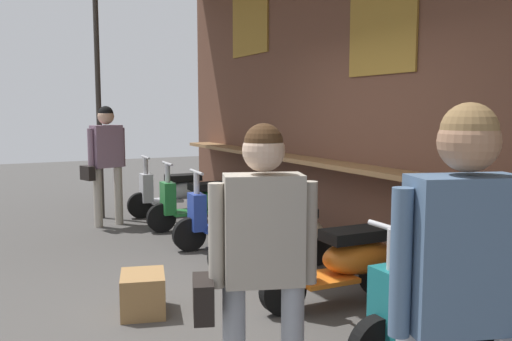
# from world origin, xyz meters

# --- Properties ---
(ground_plane) EXTENTS (28.18, 28.18, 0.00)m
(ground_plane) POSITION_xyz_m (0.00, 0.00, 0.00)
(ground_plane) COLOR #474442
(market_stall_facade) EXTENTS (10.06, 2.28, 3.90)m
(market_stall_facade) POSITION_xyz_m (0.00, 1.89, 2.14)
(market_stall_facade) COLOR brown
(market_stall_facade) RESTS_ON ground_plane
(scooter_silver) EXTENTS (0.46, 1.40, 0.97)m
(scooter_silver) POSITION_xyz_m (-3.92, 1.08, 0.39)
(scooter_silver) COLOR #B2B5BA
(scooter_silver) RESTS_ON ground_plane
(scooter_green) EXTENTS (0.46, 1.40, 0.97)m
(scooter_green) POSITION_xyz_m (-2.82, 1.08, 0.39)
(scooter_green) COLOR #237533
(scooter_green) RESTS_ON ground_plane
(scooter_blue) EXTENTS (0.49, 1.40, 0.97)m
(scooter_blue) POSITION_xyz_m (-1.69, 1.08, 0.39)
(scooter_blue) COLOR #233D9E
(scooter_blue) RESTS_ON ground_plane
(scooter_cream) EXTENTS (0.47, 1.40, 0.97)m
(scooter_cream) POSITION_xyz_m (-0.58, 1.08, 0.39)
(scooter_cream) COLOR beige
(scooter_cream) RESTS_ON ground_plane
(scooter_orange) EXTENTS (0.46, 1.40, 0.97)m
(scooter_orange) POSITION_xyz_m (0.53, 1.08, 0.39)
(scooter_orange) COLOR orange
(scooter_orange) RESTS_ON ground_plane
(scooter_teal) EXTENTS (0.46, 1.40, 0.97)m
(scooter_teal) POSITION_xyz_m (1.71, 1.08, 0.39)
(scooter_teal) COLOR #197075
(scooter_teal) RESTS_ON ground_plane
(shopper_with_handbag) EXTENTS (0.42, 0.67, 1.74)m
(shopper_with_handbag) POSITION_xyz_m (-3.61, -0.07, 1.07)
(shopper_with_handbag) COLOR #ADA393
(shopper_with_handbag) RESTS_ON ground_plane
(shopper_browsing) EXTENTS (0.38, 0.56, 1.71)m
(shopper_browsing) POSITION_xyz_m (2.82, -0.04, 1.06)
(shopper_browsing) COLOR #999EA8
(shopper_browsing) RESTS_ON ground_plane
(shopper_passing) EXTENTS (0.38, 0.66, 1.62)m
(shopper_passing) POSITION_xyz_m (1.86, -0.41, 0.98)
(shopper_passing) COLOR #999EA8
(shopper_passing) RESTS_ON ground_plane
(merchandise_crate) EXTENTS (0.52, 0.46, 0.34)m
(merchandise_crate) POSITION_xyz_m (-0.04, -0.52, 0.17)
(merchandise_crate) COLOR olive
(merchandise_crate) RESTS_ON ground_plane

